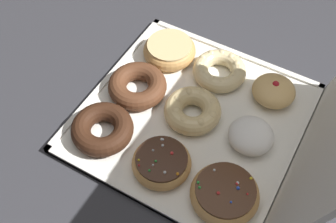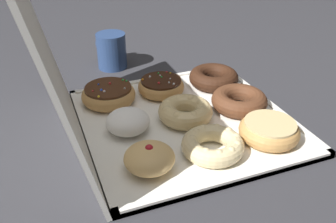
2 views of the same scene
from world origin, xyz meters
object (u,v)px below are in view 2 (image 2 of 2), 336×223
Objects in this scene: cruller_donut_3 at (214,144)px; glazed_ring_donut_0 at (269,130)px; cruller_donut_4 at (184,112)px; sprinkle_donut_8 at (109,94)px; chocolate_cake_ring_donut_2 at (214,78)px; donut_box at (185,121)px; sprinkle_donut_5 at (161,86)px; chocolate_cake_ring_donut_1 at (239,101)px; coffee_mug at (111,50)px; jelly_filled_donut_6 at (149,158)px; powdered_filled_donut_7 at (128,122)px.

glazed_ring_donut_0 is at bearing -89.53° from cruller_donut_3.
cruller_donut_4 is (0.12, 0.13, 0.00)m from glazed_ring_donut_0.
sprinkle_donut_8 is (0.25, 0.25, 0.00)m from glazed_ring_donut_0.
glazed_ring_donut_0 is 1.02× the size of cruller_donut_3.
sprinkle_donut_8 is at bearing 88.48° from chocolate_cake_ring_donut_2.
chocolate_cake_ring_donut_2 reaches higher than glazed_ring_donut_0.
sprinkle_donut_5 reaches higher than donut_box.
sprinkle_donut_5 is 0.90× the size of sprinkle_donut_8.
sprinkle_donut_8 reaches higher than chocolate_cake_ring_donut_1.
coffee_mug reaches higher than sprinkle_donut_8.
chocolate_cake_ring_donut_2 is at bearing -137.76° from coffee_mug.
jelly_filled_donut_6 reaches higher than sprinkle_donut_8.
powdered_filled_donut_7 is at bearing 63.88° from glazed_ring_donut_0.
chocolate_cake_ring_donut_1 is 0.29m from sprinkle_donut_8.
jelly_filled_donut_6 is at bearing 173.92° from coffee_mug.
chocolate_cake_ring_donut_2 is at bearing -92.83° from sprinkle_donut_5.
chocolate_cake_ring_donut_1 is 1.07× the size of cruller_donut_4.
powdered_filled_donut_7 reaches higher than chocolate_cake_ring_donut_2.
chocolate_cake_ring_donut_1 is 1.23× the size of coffee_mug.
coffee_mug is at bearing 29.96° from chocolate_cake_ring_donut_1.
powdered_filled_donut_7 is at bearing 90.31° from chocolate_cake_ring_donut_1.
chocolate_cake_ring_donut_2 is 1.06× the size of cruller_donut_4.
cruller_donut_3 is at bearing -152.06° from sprinkle_donut_8.
sprinkle_donut_5 is at bearing 2.01° from cruller_donut_3.
sprinkle_donut_8 is (0.00, 0.13, 0.00)m from sprinkle_donut_5.
cruller_donut_4 is 0.13m from sprinkle_donut_5.
coffee_mug reaches higher than jelly_filled_donut_6.
chocolate_cake_ring_donut_1 reaches higher than donut_box.
cruller_donut_3 is at bearing 152.98° from chocolate_cake_ring_donut_2.
powdered_filled_donut_7 is at bearing 138.27° from sprinkle_donut_5.
cruller_donut_3 is 1.05× the size of sprinkle_donut_5.
sprinkle_donut_5 reaches higher than glazed_ring_donut_0.
donut_box is at bearing -44.29° from jelly_filled_donut_6.
jelly_filled_donut_6 reaches higher than powdered_filled_donut_7.
coffee_mug is at bearing -8.62° from powdered_filled_donut_7.
powdered_filled_donut_7 is (-0.13, 0.12, 0.00)m from sprinkle_donut_5.
cruller_donut_3 is at bearing -177.99° from sprinkle_donut_5.
sprinkle_donut_8 reaches higher than sprinkle_donut_5.
glazed_ring_donut_0 is 0.24m from jelly_filled_donut_6.
donut_box is 4.72× the size of jelly_filled_donut_6.
chocolate_cake_ring_donut_1 is at bearing -89.98° from cruller_donut_4.
cruller_donut_3 is 0.95× the size of sprinkle_donut_8.
powdered_filled_donut_7 is 0.13m from sprinkle_donut_8.
jelly_filled_donut_6 is at bearing 90.40° from glazed_ring_donut_0.
sprinkle_donut_8 reaches higher than donut_box.
donut_box is at bearing 89.64° from chocolate_cake_ring_donut_1.
glazed_ring_donut_0 is at bearing -89.60° from jelly_filled_donut_6.
sprinkle_donut_8 is (0.13, 0.13, 0.03)m from donut_box.
chocolate_cake_ring_donut_2 is (0.25, -0.01, -0.00)m from glazed_ring_donut_0.
sprinkle_donut_5 is at bearing 2.35° from donut_box.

